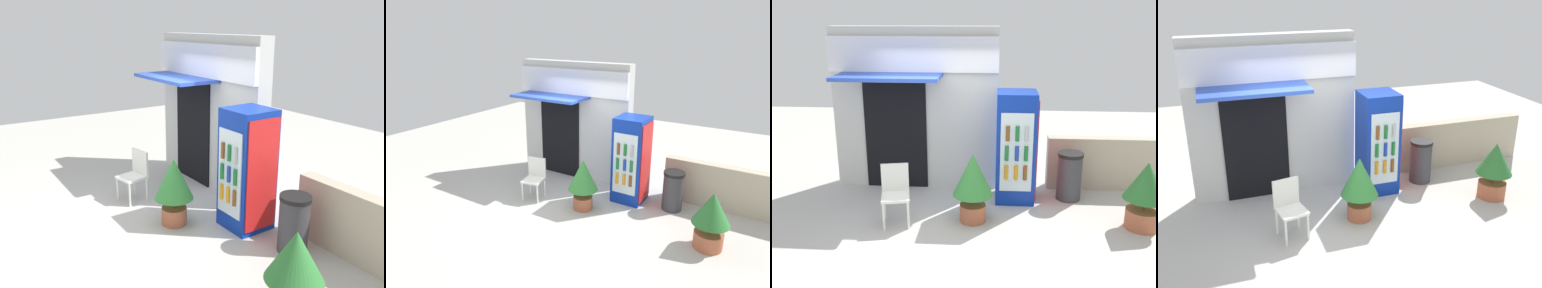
% 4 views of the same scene
% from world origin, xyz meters
% --- Properties ---
extents(ground, '(16.00, 16.00, 0.00)m').
position_xyz_m(ground, '(0.00, 0.00, 0.00)').
color(ground, beige).
extents(storefront_building, '(2.89, 1.11, 2.83)m').
position_xyz_m(storefront_building, '(-0.67, 1.57, 1.48)').
color(storefront_building, silver).
rests_on(storefront_building, ground).
extents(drink_cooler, '(0.66, 0.70, 1.85)m').
position_xyz_m(drink_cooler, '(1.10, 1.02, 0.92)').
color(drink_cooler, '#0C2D9E').
rests_on(drink_cooler, ground).
extents(plastic_chair, '(0.49, 0.50, 0.89)m').
position_xyz_m(plastic_chair, '(-0.72, 0.05, 0.51)').
color(plastic_chair, white).
rests_on(plastic_chair, ground).
extents(potted_plant_near_shop, '(0.61, 0.61, 1.07)m').
position_xyz_m(potted_plant_near_shop, '(0.43, 0.15, 0.66)').
color(potted_plant_near_shop, '#AD5B3D').
rests_on(potted_plant_near_shop, ground).
extents(potted_plant_curbside, '(0.63, 0.63, 1.02)m').
position_xyz_m(potted_plant_curbside, '(2.93, 0.10, 0.60)').
color(potted_plant_curbside, '#AD5B3D').
rests_on(potted_plant_curbside, ground).
extents(trash_bin, '(0.43, 0.43, 0.82)m').
position_xyz_m(trash_bin, '(2.01, 1.09, 0.41)').
color(trash_bin, '#38383D').
rests_on(trash_bin, ground).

